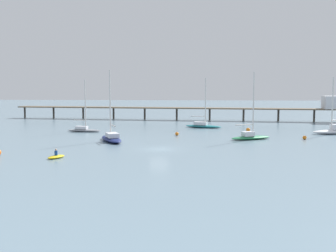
{
  "coord_description": "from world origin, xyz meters",
  "views": [
    {
      "loc": [
        4.99,
        -51.7,
        8.36
      ],
      "look_at": [
        0.0,
        16.64,
        1.5
      ],
      "focal_mm": 41.45,
      "sensor_mm": 36.0,
      "label": 1
    }
  ],
  "objects_px": {
    "sailboat_gray": "(84,129)",
    "dinghy_yellow": "(56,156)",
    "sailboat_teal": "(203,125)",
    "sailboat_navy": "(111,137)",
    "sailboat_green": "(250,136)",
    "sailboat_white": "(334,130)",
    "mooring_buoy_inner": "(248,130)",
    "pier": "(242,106)",
    "mooring_buoy_near": "(305,138)",
    "mooring_buoy_outer": "(177,134)"
  },
  "relations": [
    {
      "from": "sailboat_teal",
      "to": "sailboat_green",
      "type": "bearing_deg",
      "value": -67.47
    },
    {
      "from": "sailboat_navy",
      "to": "mooring_buoy_inner",
      "type": "distance_m",
      "value": 27.09
    },
    {
      "from": "mooring_buoy_inner",
      "to": "sailboat_teal",
      "type": "bearing_deg",
      "value": 140.55
    },
    {
      "from": "mooring_buoy_near",
      "to": "sailboat_white",
      "type": "bearing_deg",
      "value": 47.34
    },
    {
      "from": "sailboat_green",
      "to": "sailboat_teal",
      "type": "xyz_separation_m",
      "value": [
        -7.32,
        17.65,
        -0.01
      ]
    },
    {
      "from": "sailboat_green",
      "to": "sailboat_teal",
      "type": "height_order",
      "value": "sailboat_green"
    },
    {
      "from": "sailboat_white",
      "to": "sailboat_teal",
      "type": "xyz_separation_m",
      "value": [
        -23.25,
        9.25,
        -0.08
      ]
    },
    {
      "from": "sailboat_teal",
      "to": "mooring_buoy_outer",
      "type": "bearing_deg",
      "value": -109.26
    },
    {
      "from": "sailboat_gray",
      "to": "mooring_buoy_outer",
      "type": "relative_size",
      "value": 15.61
    },
    {
      "from": "dinghy_yellow",
      "to": "mooring_buoy_outer",
      "type": "distance_m",
      "value": 26.18
    },
    {
      "from": "sailboat_navy",
      "to": "mooring_buoy_outer",
      "type": "xyz_separation_m",
      "value": [
        9.78,
        7.92,
        -0.33
      ]
    },
    {
      "from": "sailboat_teal",
      "to": "sailboat_gray",
      "type": "bearing_deg",
      "value": -158.34
    },
    {
      "from": "pier",
      "to": "sailboat_navy",
      "type": "xyz_separation_m",
      "value": [
        -24.59,
        -38.97,
        -3.07
      ]
    },
    {
      "from": "sailboat_white",
      "to": "mooring_buoy_inner",
      "type": "bearing_deg",
      "value": 170.99
    },
    {
      "from": "dinghy_yellow",
      "to": "mooring_buoy_outer",
      "type": "height_order",
      "value": "dinghy_yellow"
    },
    {
      "from": "pier",
      "to": "sailboat_gray",
      "type": "relative_size",
      "value": 8.82
    },
    {
      "from": "sailboat_white",
      "to": "mooring_buoy_inner",
      "type": "xyz_separation_m",
      "value": [
        -14.88,
        2.36,
        -0.32
      ]
    },
    {
      "from": "pier",
      "to": "sailboat_navy",
      "type": "distance_m",
      "value": 46.18
    },
    {
      "from": "sailboat_green",
      "to": "sailboat_gray",
      "type": "height_order",
      "value": "sailboat_green"
    },
    {
      "from": "pier",
      "to": "mooring_buoy_near",
      "type": "relative_size",
      "value": 135.99
    },
    {
      "from": "dinghy_yellow",
      "to": "mooring_buoy_inner",
      "type": "height_order",
      "value": "dinghy_yellow"
    },
    {
      "from": "sailboat_green",
      "to": "sailboat_navy",
      "type": "relative_size",
      "value": 0.98
    },
    {
      "from": "sailboat_teal",
      "to": "dinghy_yellow",
      "type": "xyz_separation_m",
      "value": [
        -17.88,
        -36.11,
        -0.41
      ]
    },
    {
      "from": "dinghy_yellow",
      "to": "mooring_buoy_near",
      "type": "distance_m",
      "value": 38.81
    },
    {
      "from": "sailboat_teal",
      "to": "pier",
      "type": "bearing_deg",
      "value": 60.11
    },
    {
      "from": "sailboat_green",
      "to": "mooring_buoy_near",
      "type": "bearing_deg",
      "value": 3.33
    },
    {
      "from": "sailboat_teal",
      "to": "dinghy_yellow",
      "type": "relative_size",
      "value": 3.93
    },
    {
      "from": "sailboat_teal",
      "to": "sailboat_white",
      "type": "bearing_deg",
      "value": -21.69
    },
    {
      "from": "sailboat_green",
      "to": "sailboat_white",
      "type": "distance_m",
      "value": 18.01
    },
    {
      "from": "pier",
      "to": "mooring_buoy_near",
      "type": "bearing_deg",
      "value": -80.38
    },
    {
      "from": "mooring_buoy_near",
      "to": "mooring_buoy_outer",
      "type": "height_order",
      "value": "mooring_buoy_near"
    },
    {
      "from": "mooring_buoy_outer",
      "to": "sailboat_gray",
      "type": "bearing_deg",
      "value": 165.73
    },
    {
      "from": "sailboat_gray",
      "to": "dinghy_yellow",
      "type": "distance_m",
      "value": 27.56
    },
    {
      "from": "sailboat_gray",
      "to": "pier",
      "type": "bearing_deg",
      "value": 39.09
    },
    {
      "from": "sailboat_teal",
      "to": "sailboat_gray",
      "type": "distance_m",
      "value": 24.25
    },
    {
      "from": "pier",
      "to": "dinghy_yellow",
      "type": "bearing_deg",
      "value": -117.53
    },
    {
      "from": "sailboat_green",
      "to": "mooring_buoy_inner",
      "type": "height_order",
      "value": "sailboat_green"
    },
    {
      "from": "mooring_buoy_inner",
      "to": "mooring_buoy_outer",
      "type": "distance_m",
      "value": 14.65
    },
    {
      "from": "sailboat_navy",
      "to": "sailboat_gray",
      "type": "distance_m",
      "value": 14.83
    },
    {
      "from": "dinghy_yellow",
      "to": "sailboat_white",
      "type": "bearing_deg",
      "value": 33.14
    },
    {
      "from": "sailboat_green",
      "to": "dinghy_yellow",
      "type": "distance_m",
      "value": 31.24
    },
    {
      "from": "sailboat_navy",
      "to": "dinghy_yellow",
      "type": "xyz_separation_m",
      "value": [
        -3.39,
        -14.7,
        -0.42
      ]
    },
    {
      "from": "dinghy_yellow",
      "to": "mooring_buoy_inner",
      "type": "relative_size",
      "value": 3.38
    },
    {
      "from": "sailboat_navy",
      "to": "sailboat_teal",
      "type": "relative_size",
      "value": 1.07
    },
    {
      "from": "pier",
      "to": "mooring_buoy_inner",
      "type": "relative_size",
      "value": 111.71
    },
    {
      "from": "sailboat_white",
      "to": "sailboat_navy",
      "type": "relative_size",
      "value": 0.92
    },
    {
      "from": "sailboat_teal",
      "to": "sailboat_navy",
      "type": "bearing_deg",
      "value": -124.1
    },
    {
      "from": "sailboat_navy",
      "to": "sailboat_teal",
      "type": "distance_m",
      "value": 25.85
    },
    {
      "from": "sailboat_green",
      "to": "mooring_buoy_near",
      "type": "distance_m",
      "value": 8.68
    },
    {
      "from": "sailboat_teal",
      "to": "mooring_buoy_inner",
      "type": "distance_m",
      "value": 10.85
    }
  ]
}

